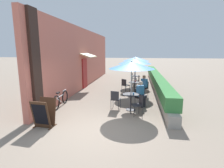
# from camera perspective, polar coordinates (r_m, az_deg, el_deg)

# --- Properties ---
(ground_plane) EXTENTS (120.00, 120.00, 0.00)m
(ground_plane) POSITION_cam_1_polar(r_m,az_deg,el_deg) (6.26, -5.92, -14.43)
(ground_plane) COLOR gray
(cafe_facade_wall) EXTENTS (0.98, 14.75, 4.20)m
(cafe_facade_wall) POSITION_cam_1_polar(r_m,az_deg,el_deg) (13.34, -8.87, 8.24)
(cafe_facade_wall) COLOR #C66B5B
(cafe_facade_wall) RESTS_ON ground_plane
(planter_hedge) EXTENTS (0.60, 13.75, 1.01)m
(planter_hedge) POSITION_cam_1_polar(r_m,az_deg,el_deg) (12.98, 14.28, 1.07)
(planter_hedge) COLOR gray
(planter_hedge) RESTS_ON ground_plane
(patio_table_near) EXTENTS (0.74, 0.74, 0.74)m
(patio_table_near) POSITION_cam_1_polar(r_m,az_deg,el_deg) (7.96, 6.18, -4.81)
(patio_table_near) COLOR black
(patio_table_near) RESTS_ON ground_plane
(patio_umbrella_near) EXTENTS (1.99, 1.99, 2.25)m
(patio_umbrella_near) POSITION_cam_1_polar(r_m,az_deg,el_deg) (7.70, 6.41, 6.15)
(patio_umbrella_near) COLOR #B7B7BC
(patio_umbrella_near) RESTS_ON ground_plane
(cafe_chair_near_left) EXTENTS (0.56, 0.56, 0.87)m
(cafe_chair_near_left) POSITION_cam_1_polar(r_m,az_deg,el_deg) (8.55, 8.87, -3.85)
(cafe_chair_near_left) COLOR #232328
(cafe_chair_near_left) RESTS_ON ground_plane
(seated_patron_near_left) EXTENTS (0.51, 0.50, 1.25)m
(seated_patron_near_left) POSITION_cam_1_polar(r_m,az_deg,el_deg) (8.44, 9.50, -2.86)
(seated_patron_near_left) COLOR #23232D
(seated_patron_near_left) RESTS_ON ground_plane
(cafe_chair_near_right) EXTENTS (0.45, 0.45, 0.87)m
(cafe_chair_near_right) POSITION_cam_1_polar(r_m,az_deg,el_deg) (8.04, 1.10, -4.66)
(cafe_chair_near_right) COLOR #232328
(cafe_chair_near_right) RESTS_ON ground_plane
(cafe_chair_near_back) EXTENTS (0.52, 0.52, 0.87)m
(cafe_chair_near_back) POSITION_cam_1_polar(r_m,az_deg,el_deg) (7.36, 8.62, -6.26)
(cafe_chair_near_back) COLOR #232328
(cafe_chair_near_back) RESTS_ON ground_plane
(coffee_cup_near) EXTENTS (0.07, 0.07, 0.09)m
(coffee_cup_near) POSITION_cam_1_polar(r_m,az_deg,el_deg) (7.82, 7.00, -3.12)
(coffee_cup_near) COLOR teal
(coffee_cup_near) RESTS_ON patio_table_near
(patio_table_mid) EXTENTS (0.74, 0.74, 0.74)m
(patio_table_mid) POSITION_cam_1_polar(r_m,az_deg,el_deg) (10.94, 7.31, -0.53)
(patio_table_mid) COLOR black
(patio_table_mid) RESTS_ON ground_plane
(patio_umbrella_mid) EXTENTS (1.99, 1.99, 2.25)m
(patio_umbrella_mid) POSITION_cam_1_polar(r_m,az_deg,el_deg) (10.75, 7.51, 7.44)
(patio_umbrella_mid) COLOR #B7B7BC
(patio_umbrella_mid) RESTS_ON ground_plane
(cafe_chair_mid_left) EXTENTS (0.56, 0.56, 0.87)m
(cafe_chair_mid_left) POSITION_cam_1_polar(r_m,az_deg,el_deg) (10.59, 10.58, -1.05)
(cafe_chair_mid_left) COLOR #232328
(cafe_chair_mid_left) RESTS_ON ground_plane
(seated_patron_mid_left) EXTENTS (0.50, 0.51, 1.25)m
(seated_patron_mid_left) POSITION_cam_1_polar(r_m,az_deg,el_deg) (10.47, 10.27, -0.23)
(seated_patron_mid_left) COLOR #23232D
(seated_patron_mid_left) RESTS_ON ground_plane
(cafe_chair_mid_right) EXTENTS (0.56, 0.56, 0.87)m
(cafe_chair_mid_right) POSITION_cam_1_polar(r_m,az_deg,el_deg) (11.33, 4.25, -0.12)
(cafe_chair_mid_right) COLOR #232328
(cafe_chair_mid_right) RESTS_ON ground_plane
(coffee_cup_mid) EXTENTS (0.07, 0.07, 0.09)m
(coffee_cup_mid) POSITION_cam_1_polar(r_m,az_deg,el_deg) (11.02, 7.65, 0.94)
(coffee_cup_mid) COLOR #B73D3D
(coffee_cup_mid) RESTS_ON patio_table_mid
(patio_table_far) EXTENTS (0.74, 0.74, 0.74)m
(patio_table_far) POSITION_cam_1_polar(r_m,az_deg,el_deg) (13.66, 7.63, 1.74)
(patio_table_far) COLOR black
(patio_table_far) RESTS_ON ground_plane
(patio_umbrella_far) EXTENTS (1.99, 1.99, 2.25)m
(patio_umbrella_far) POSITION_cam_1_polar(r_m,az_deg,el_deg) (13.51, 7.79, 8.11)
(patio_umbrella_far) COLOR #B7B7BC
(patio_umbrella_far) RESTS_ON ground_plane
(cafe_chair_far_left) EXTENTS (0.45, 0.45, 0.87)m
(cafe_chair_far_left) POSITION_cam_1_polar(r_m,az_deg,el_deg) (12.98, 8.28, 1.20)
(cafe_chair_far_left) COLOR #232328
(cafe_chair_far_left) RESTS_ON ground_plane
(cafe_chair_far_right) EXTENTS (0.45, 0.45, 0.87)m
(cafe_chair_far_right) POSITION_cam_1_polar(r_m,az_deg,el_deg) (14.35, 7.04, 2.15)
(cafe_chair_far_right) COLOR #232328
(cafe_chair_far_right) RESTS_ON ground_plane
(coffee_cup_far) EXTENTS (0.07, 0.07, 0.09)m
(coffee_cup_far) POSITION_cam_1_polar(r_m,az_deg,el_deg) (13.64, 7.24, 2.85)
(coffee_cup_far) COLOR #232328
(coffee_cup_far) RESTS_ON patio_table_far
(bicycle_leaning) EXTENTS (0.13, 1.72, 0.77)m
(bicycle_leaning) POSITION_cam_1_polar(r_m,az_deg,el_deg) (8.79, -16.36, -4.84)
(bicycle_leaning) COLOR black
(bicycle_leaning) RESTS_ON ground_plane
(menu_board) EXTENTS (0.71, 0.68, 1.00)m
(menu_board) POSITION_cam_1_polar(r_m,az_deg,el_deg) (6.69, -21.32, -8.85)
(menu_board) COLOR #422819
(menu_board) RESTS_ON ground_plane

